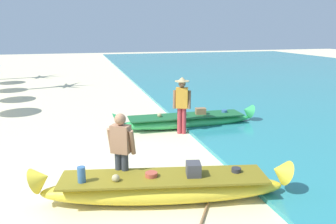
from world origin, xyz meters
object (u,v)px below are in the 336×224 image
(boat_green_midground, at_px, (186,121))
(paddle, at_px, (206,210))
(boat_yellow_foreground, at_px, (164,187))
(person_tourist_customer, at_px, (121,149))
(person_vendor_hatted, at_px, (182,101))

(boat_green_midground, bearing_deg, paddle, -104.49)
(boat_yellow_foreground, distance_m, person_tourist_customer, 1.09)
(person_vendor_hatted, height_order, person_tourist_customer, person_vendor_hatted)
(boat_green_midground, distance_m, person_vendor_hatted, 1.05)
(boat_yellow_foreground, bearing_deg, boat_green_midground, 66.81)
(person_vendor_hatted, bearing_deg, paddle, -102.12)
(person_vendor_hatted, height_order, paddle, person_vendor_hatted)
(person_tourist_customer, xyz_separation_m, paddle, (1.34, -1.09, -0.90))
(person_vendor_hatted, relative_size, paddle, 1.04)
(person_tourist_customer, height_order, paddle, person_tourist_customer)
(person_vendor_hatted, relative_size, person_tourist_customer, 1.09)
(boat_green_midground, distance_m, person_tourist_customer, 4.90)
(boat_yellow_foreground, height_order, person_vendor_hatted, person_vendor_hatted)
(boat_green_midground, relative_size, paddle, 2.83)
(boat_green_midground, xyz_separation_m, person_vendor_hatted, (-0.35, -0.59, 0.79))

